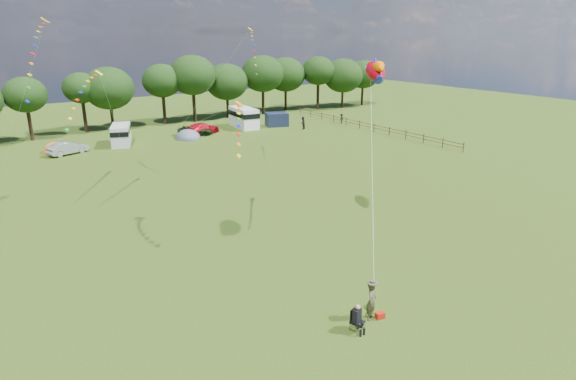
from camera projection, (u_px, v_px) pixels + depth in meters
ground_plane at (373, 300)px, 25.66m from camera, size 180.00×180.00×0.00m
tree_line at (135, 84)px, 69.60m from camera, size 102.98×10.98×10.27m
fence at (367, 125)px, 69.64m from camera, size 0.12×33.12×1.20m
car_b at (68, 148)px, 55.85m from camera, size 4.55×2.89×1.50m
car_c at (202, 129)px, 66.92m from camera, size 5.57×3.63×1.55m
car_d at (195, 131)px, 66.15m from camera, size 5.27×3.83×1.31m
campervan_c at (121, 134)px, 60.51m from camera, size 3.77×5.51×2.49m
campervan_d at (244, 117)px, 71.28m from camera, size 3.14×6.17×2.91m
tent_orange at (56, 152)px, 56.97m from camera, size 3.12×3.42×2.44m
tent_greyblue at (188, 139)px, 64.23m from camera, size 3.34×3.66×2.49m
awning_navy at (277, 119)px, 72.60m from camera, size 3.80×3.43×1.97m
kite_flyer at (372, 301)px, 23.68m from camera, size 0.86×0.76×1.98m
camp_chair at (357, 315)px, 22.72m from camera, size 0.72×0.73×1.46m
kite_bag at (380, 315)px, 23.96m from camera, size 0.50×0.38×0.32m
fish_kite at (376, 72)px, 31.54m from camera, size 2.53×3.40×1.83m
streamer_kite_a at (37, 46)px, 35.64m from camera, size 3.29×5.69×5.80m
streamer_kite_b at (86, 90)px, 36.48m from camera, size 4.22×4.70×3.80m
streamer_kite_c at (239, 119)px, 32.43m from camera, size 3.21×5.04×2.83m
walker_a at (303, 123)px, 70.03m from camera, size 1.06×0.96×1.85m
walker_b at (341, 119)px, 74.84m from camera, size 1.02×0.64×1.47m
streamer_kite_d at (253, 43)px, 46.98m from camera, size 2.60×5.05×4.26m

